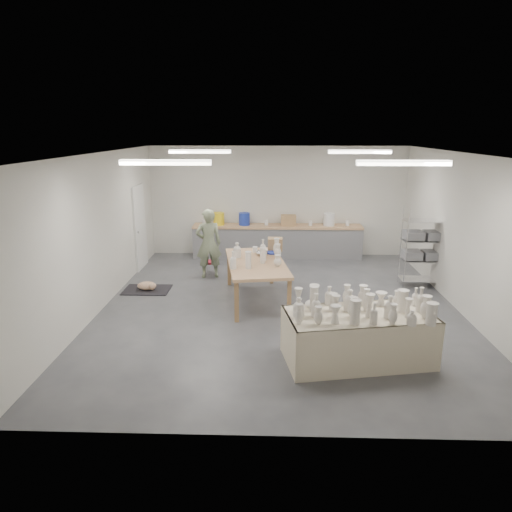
{
  "coord_description": "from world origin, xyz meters",
  "views": [
    {
      "loc": [
        -0.19,
        -8.53,
        3.43
      ],
      "look_at": [
        -0.46,
        -0.0,
        1.05
      ],
      "focal_mm": 32.0,
      "sensor_mm": 36.0,
      "label": 1
    }
  ],
  "objects_px": {
    "work_table": "(259,260)",
    "drying_table": "(358,334)",
    "red_stool": "(211,263)",
    "potter": "(209,243)"
  },
  "relations": [
    {
      "from": "drying_table",
      "to": "work_table",
      "type": "distance_m",
      "value": 3.08
    },
    {
      "from": "work_table",
      "to": "red_stool",
      "type": "xyz_separation_m",
      "value": [
        -1.23,
        1.66,
        -0.56
      ]
    },
    {
      "from": "red_stool",
      "to": "drying_table",
      "type": "bearing_deg",
      "value": -56.84
    },
    {
      "from": "potter",
      "to": "red_stool",
      "type": "height_order",
      "value": "potter"
    },
    {
      "from": "potter",
      "to": "red_stool",
      "type": "bearing_deg",
      "value": -104.03
    },
    {
      "from": "drying_table",
      "to": "potter",
      "type": "distance_m",
      "value": 4.9
    },
    {
      "from": "potter",
      "to": "red_stool",
      "type": "distance_m",
      "value": 0.61
    },
    {
      "from": "work_table",
      "to": "red_stool",
      "type": "distance_m",
      "value": 2.14
    },
    {
      "from": "drying_table",
      "to": "red_stool",
      "type": "bearing_deg",
      "value": 112.83
    },
    {
      "from": "work_table",
      "to": "drying_table",
      "type": "bearing_deg",
      "value": -67.78
    }
  ]
}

